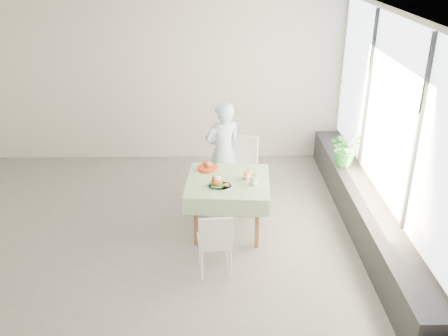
{
  "coord_description": "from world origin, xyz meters",
  "views": [
    {
      "loc": [
        0.83,
        -5.72,
        3.54
      ],
      "look_at": [
        0.95,
        0.05,
        0.89
      ],
      "focal_mm": 40.0,
      "sensor_mm": 36.0,
      "label": 1
    }
  ],
  "objects_px": {
    "chair_far": "(238,183)",
    "potted_plant": "(346,148)",
    "diner": "(223,152)",
    "cafe_table": "(228,199)",
    "main_dish": "(218,183)",
    "chair_near": "(215,253)",
    "juice_cup_orange": "(246,175)"
  },
  "relations": [
    {
      "from": "cafe_table",
      "to": "main_dish",
      "type": "xyz_separation_m",
      "value": [
        -0.13,
        -0.19,
        0.33
      ]
    },
    {
      "from": "juice_cup_orange",
      "to": "potted_plant",
      "type": "height_order",
      "value": "potted_plant"
    },
    {
      "from": "diner",
      "to": "potted_plant",
      "type": "relative_size",
      "value": 2.78
    },
    {
      "from": "cafe_table",
      "to": "chair_far",
      "type": "distance_m",
      "value": 0.82
    },
    {
      "from": "diner",
      "to": "juice_cup_orange",
      "type": "distance_m",
      "value": 0.97
    },
    {
      "from": "juice_cup_orange",
      "to": "potted_plant",
      "type": "bearing_deg",
      "value": 32.45
    },
    {
      "from": "chair_far",
      "to": "chair_near",
      "type": "xyz_separation_m",
      "value": [
        -0.34,
        -1.7,
        -0.06
      ]
    },
    {
      "from": "potted_plant",
      "to": "cafe_table",
      "type": "bearing_deg",
      "value": -150.77
    },
    {
      "from": "cafe_table",
      "to": "potted_plant",
      "type": "relative_size",
      "value": 2.1
    },
    {
      "from": "chair_far",
      "to": "main_dish",
      "type": "xyz_separation_m",
      "value": [
        -0.29,
        -0.98,
        0.49
      ]
    },
    {
      "from": "cafe_table",
      "to": "potted_plant",
      "type": "bearing_deg",
      "value": 29.23
    },
    {
      "from": "chair_near",
      "to": "main_dish",
      "type": "distance_m",
      "value": 0.9
    },
    {
      "from": "potted_plant",
      "to": "diner",
      "type": "bearing_deg",
      "value": -178.85
    },
    {
      "from": "main_dish",
      "to": "chair_far",
      "type": "bearing_deg",
      "value": 73.53
    },
    {
      "from": "cafe_table",
      "to": "juice_cup_orange",
      "type": "bearing_deg",
      "value": 4.16
    },
    {
      "from": "cafe_table",
      "to": "juice_cup_orange",
      "type": "relative_size",
      "value": 4.07
    },
    {
      "from": "chair_far",
      "to": "potted_plant",
      "type": "relative_size",
      "value": 1.84
    },
    {
      "from": "chair_far",
      "to": "diner",
      "type": "distance_m",
      "value": 0.51
    },
    {
      "from": "potted_plant",
      "to": "main_dish",
      "type": "bearing_deg",
      "value": -148.02
    },
    {
      "from": "diner",
      "to": "potted_plant",
      "type": "height_order",
      "value": "diner"
    },
    {
      "from": "chair_far",
      "to": "diner",
      "type": "relative_size",
      "value": 0.66
    },
    {
      "from": "chair_far",
      "to": "diner",
      "type": "bearing_deg",
      "value": 143.56
    },
    {
      "from": "cafe_table",
      "to": "juice_cup_orange",
      "type": "xyz_separation_m",
      "value": [
        0.24,
        0.02,
        0.35
      ]
    },
    {
      "from": "cafe_table",
      "to": "chair_far",
      "type": "bearing_deg",
      "value": 78.25
    },
    {
      "from": "chair_far",
      "to": "potted_plant",
      "type": "height_order",
      "value": "potted_plant"
    },
    {
      "from": "juice_cup_orange",
      "to": "cafe_table",
      "type": "bearing_deg",
      "value": -175.84
    },
    {
      "from": "chair_near",
      "to": "main_dish",
      "type": "height_order",
      "value": "main_dish"
    },
    {
      "from": "cafe_table",
      "to": "chair_near",
      "type": "bearing_deg",
      "value": -100.91
    },
    {
      "from": "chair_far",
      "to": "potted_plant",
      "type": "distance_m",
      "value": 1.66
    },
    {
      "from": "diner",
      "to": "chair_far",
      "type": "bearing_deg",
      "value": 125.7
    },
    {
      "from": "potted_plant",
      "to": "chair_near",
      "type": "bearing_deg",
      "value": -135.51
    },
    {
      "from": "diner",
      "to": "chair_near",
      "type": "bearing_deg",
      "value": 68.06
    }
  ]
}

